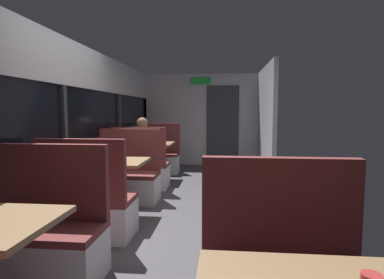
{
  "coord_description": "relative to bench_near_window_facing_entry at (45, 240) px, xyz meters",
  "views": [
    {
      "loc": [
        0.54,
        -3.73,
        1.38
      ],
      "look_at": [
        -0.01,
        1.95,
        0.85
      ],
      "focal_mm": 29.24,
      "sensor_mm": 36.0,
      "label": 1
    }
  ],
  "objects": [
    {
      "name": "ground_plane",
      "position": [
        0.89,
        1.39,
        -0.34
      ],
      "size": [
        3.3,
        9.2,
        0.02
      ],
      "primitive_type": "cube",
      "color": "#423F44"
    },
    {
      "name": "carriage_window_panel_left",
      "position": [
        -0.56,
        1.39,
        0.78
      ],
      "size": [
        0.09,
        8.48,
        2.3
      ],
      "color": "#B2B2B7",
      "rests_on": "ground_plane"
    },
    {
      "name": "carriage_end_bulkhead",
      "position": [
        0.95,
        5.59,
        0.81
      ],
      "size": [
        2.9,
        0.11,
        2.3
      ],
      "color": "#B2B2B7",
      "rests_on": "ground_plane"
    },
    {
      "name": "carriage_aisle_panel_right",
      "position": [
        2.34,
        4.39,
        0.82
      ],
      "size": [
        0.08,
        2.4,
        2.3
      ],
      "primitive_type": "cube",
      "color": "#B2B2B7",
      "rests_on": "ground_plane"
    },
    {
      "name": "bench_near_window_facing_entry",
      "position": [
        0.0,
        0.0,
        0.0
      ],
      "size": [
        0.95,
        0.5,
        1.1
      ],
      "color": "silver",
      "rests_on": "ground_plane"
    },
    {
      "name": "dining_table_mid_window",
      "position": [
        0.0,
        1.53,
        0.31
      ],
      "size": [
        0.9,
        0.7,
        0.74
      ],
      "color": "#9E9EA3",
      "rests_on": "ground_plane"
    },
    {
      "name": "bench_mid_window_facing_end",
      "position": [
        0.0,
        0.83,
        0.0
      ],
      "size": [
        0.95,
        0.5,
        1.1
      ],
      "color": "silver",
      "rests_on": "ground_plane"
    },
    {
      "name": "bench_mid_window_facing_entry",
      "position": [
        0.0,
        2.23,
        0.0
      ],
      "size": [
        0.95,
        0.5,
        1.1
      ],
      "color": "silver",
      "rests_on": "ground_plane"
    },
    {
      "name": "dining_table_far_window",
      "position": [
        0.0,
        3.77,
        0.31
      ],
      "size": [
        0.9,
        0.7,
        0.74
      ],
      "color": "#9E9EA3",
      "rests_on": "ground_plane"
    },
    {
      "name": "bench_far_window_facing_end",
      "position": [
        0.0,
        3.07,
        0.0
      ],
      "size": [
        0.95,
        0.5,
        1.1
      ],
      "color": "silver",
      "rests_on": "ground_plane"
    },
    {
      "name": "bench_far_window_facing_entry",
      "position": [
        0.0,
        4.47,
        0.0
      ],
      "size": [
        0.95,
        0.5,
        1.1
      ],
      "color": "silver",
      "rests_on": "ground_plane"
    },
    {
      "name": "seated_passenger",
      "position": [
        0.0,
        3.14,
        0.21
      ],
      "size": [
        0.47,
        0.55,
        1.26
      ],
      "color": "#26262D",
      "rests_on": "ground_plane"
    }
  ]
}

